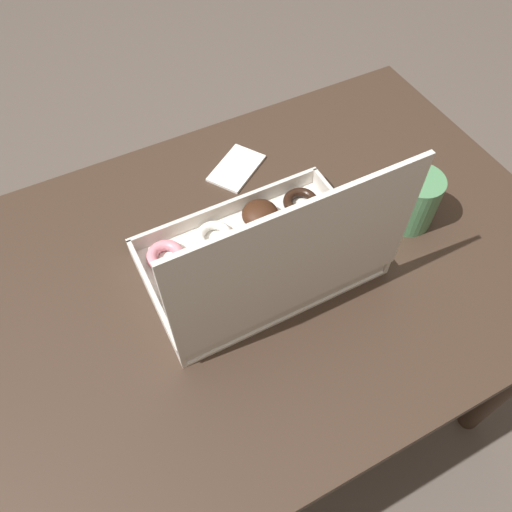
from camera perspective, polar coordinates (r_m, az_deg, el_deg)
ground_plane at (r=1.56m, az=-2.08°, el=-17.26°), size 8.00×8.00×0.00m
dining_table at (r=0.98m, az=-3.19°, el=-5.59°), size 1.28×0.77×0.74m
donut_box at (r=0.85m, az=0.46°, el=-0.43°), size 0.40×0.26×0.29m
coffee_mug at (r=0.97m, az=17.60°, el=6.16°), size 0.09×0.09×0.11m
paper_napkin at (r=1.06m, az=-2.25°, el=10.01°), size 0.14×0.13×0.01m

